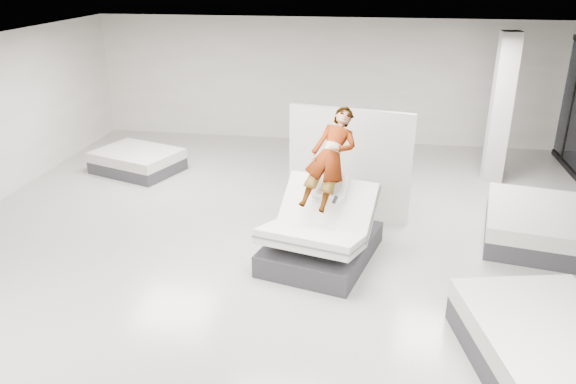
# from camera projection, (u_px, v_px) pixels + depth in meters

# --- Properties ---
(room) EXTENTS (14.00, 14.04, 3.20)m
(room) POSITION_uv_depth(u_px,v_px,m) (275.00, 172.00, 8.26)
(room) COLOR #B6B3AC
(room) RESTS_ON ground
(hero_bed) EXTENTS (1.96, 2.32, 1.33)m
(hero_bed) POSITION_uv_depth(u_px,v_px,m) (321.00, 237.00, 8.97)
(hero_bed) COLOR #323236
(hero_bed) RESTS_ON floor
(person) EXTENTS (1.03, 1.78, 1.32)m
(person) POSITION_uv_depth(u_px,v_px,m) (330.00, 177.00, 8.91)
(person) COLOR slate
(person) RESTS_ON hero_bed
(remote) EXTENTS (0.08, 0.15, 0.08)m
(remote) POSITION_uv_depth(u_px,v_px,m) (335.00, 200.00, 8.62)
(remote) COLOR black
(remote) RESTS_ON person
(divider_panel) EXTENTS (2.26, 0.56, 2.08)m
(divider_panel) POSITION_uv_depth(u_px,v_px,m) (349.00, 164.00, 10.27)
(divider_panel) COLOR silver
(divider_panel) RESTS_ON floor
(flat_bed_right_far) EXTENTS (1.95, 2.37, 0.58)m
(flat_bed_right_far) POSITION_uv_depth(u_px,v_px,m) (535.00, 225.00, 9.64)
(flat_bed_right_far) COLOR #323236
(flat_bed_right_far) RESTS_ON floor
(flat_bed_right_near) EXTENTS (2.10, 2.52, 0.61)m
(flat_bed_right_near) POSITION_uv_depth(u_px,v_px,m) (548.00, 348.00, 6.53)
(flat_bed_right_near) COLOR #323236
(flat_bed_right_near) RESTS_ON floor
(flat_bed_left_far) EXTENTS (2.15, 1.88, 0.50)m
(flat_bed_left_far) POSITION_uv_depth(u_px,v_px,m) (138.00, 161.00, 12.85)
(flat_bed_left_far) COLOR #323236
(flat_bed_left_far) RESTS_ON floor
(column) EXTENTS (0.40, 0.40, 3.20)m
(column) POSITION_uv_depth(u_px,v_px,m) (501.00, 109.00, 11.79)
(column) COLOR silver
(column) RESTS_ON floor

